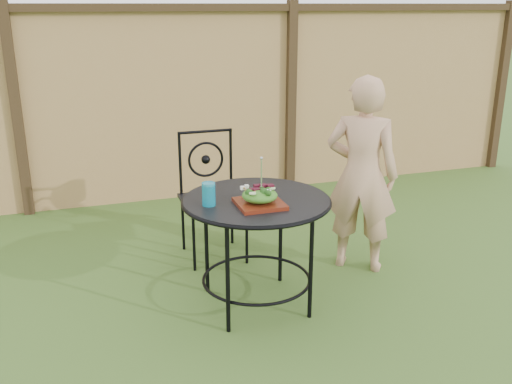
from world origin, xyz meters
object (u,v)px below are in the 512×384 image
at_px(patio_chair, 211,192).
at_px(salad_plate, 260,204).
at_px(patio_table, 256,220).
at_px(diner, 362,175).

relative_size(patio_chair, salad_plate, 3.52).
distance_m(patio_table, salad_plate, 0.20).
distance_m(patio_chair, salad_plate, 1.02).
bearing_deg(patio_table, patio_chair, 94.97).
bearing_deg(diner, patio_table, 55.49).
xyz_separation_m(patio_table, salad_plate, (-0.02, -0.13, 0.15)).
bearing_deg(diner, patio_chair, 6.42).
xyz_separation_m(diner, salad_plate, (-0.91, -0.44, 0.03)).
bearing_deg(diner, salad_plate, 61.86).
xyz_separation_m(patio_chair, diner, (0.96, -0.55, 0.20)).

